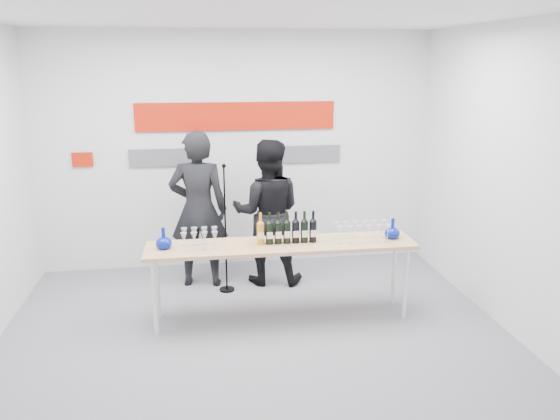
{
  "coord_description": "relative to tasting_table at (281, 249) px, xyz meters",
  "views": [
    {
      "loc": [
        -0.52,
        -4.93,
        2.61
      ],
      "look_at": [
        0.31,
        0.37,
        1.15
      ],
      "focal_mm": 35.0,
      "sensor_mm": 36.0,
      "label": 1
    }
  ],
  "objects": [
    {
      "name": "ground",
      "position": [
        -0.31,
        -0.27,
        -0.76
      ],
      "size": [
        5.0,
        5.0,
        0.0
      ],
      "primitive_type": "plane",
      "color": "slate",
      "rests_on": "ground"
    },
    {
      "name": "back_wall",
      "position": [
        -0.31,
        1.73,
        0.74
      ],
      "size": [
        5.0,
        0.04,
        3.0
      ],
      "primitive_type": "cube",
      "color": "silver",
      "rests_on": "ground"
    },
    {
      "name": "signage",
      "position": [
        -0.36,
        1.7,
        1.05
      ],
      "size": [
        3.38,
        0.02,
        0.79
      ],
      "color": "#BA1B08",
      "rests_on": "back_wall"
    },
    {
      "name": "tasting_table",
      "position": [
        0.0,
        0.0,
        0.0
      ],
      "size": [
        2.75,
        0.59,
        0.82
      ],
      "rotation": [
        0.0,
        0.0,
        -0.01
      ],
      "color": "tan",
      "rests_on": "ground"
    },
    {
      "name": "wine_bottles",
      "position": [
        0.06,
        0.01,
        0.23
      ],
      "size": [
        0.62,
        0.08,
        0.33
      ],
      "rotation": [
        0.0,
        0.0,
        -0.01
      ],
      "color": "#BF7F19",
      "rests_on": "tasting_table"
    },
    {
      "name": "decanter_left",
      "position": [
        -1.17,
        0.03,
        0.17
      ],
      "size": [
        0.16,
        0.16,
        0.21
      ],
      "primitive_type": null,
      "color": "#07188B",
      "rests_on": "tasting_table"
    },
    {
      "name": "decanter_right",
      "position": [
        1.18,
        0.0,
        0.17
      ],
      "size": [
        0.16,
        0.16,
        0.21
      ],
      "primitive_type": null,
      "color": "#07188B",
      "rests_on": "tasting_table"
    },
    {
      "name": "glasses_left",
      "position": [
        -0.82,
        0.01,
        0.15
      ],
      "size": [
        0.37,
        0.23,
        0.18
      ],
      "color": "silver",
      "rests_on": "tasting_table"
    },
    {
      "name": "glasses_right",
      "position": [
        0.84,
        -0.01,
        0.15
      ],
      "size": [
        0.57,
        0.23,
        0.18
      ],
      "color": "silver",
      "rests_on": "tasting_table"
    },
    {
      "name": "presenter_left",
      "position": [
        -0.82,
        1.05,
        0.17
      ],
      "size": [
        0.73,
        0.53,
        1.87
      ],
      "primitive_type": "imported",
      "rotation": [
        0.0,
        0.0,
        3.02
      ],
      "color": "black",
      "rests_on": "ground"
    },
    {
      "name": "presenter_right",
      "position": [
        -0.01,
        1.01,
        0.11
      ],
      "size": [
        0.96,
        0.81,
        1.75
      ],
      "primitive_type": "imported",
      "rotation": [
        0.0,
        0.0,
        2.96
      ],
      "color": "black",
      "rests_on": "ground"
    },
    {
      "name": "mic_stand",
      "position": [
        -0.53,
        0.8,
        -0.3
      ],
      "size": [
        0.18,
        0.18,
        1.52
      ],
      "rotation": [
        0.0,
        0.0,
        0.3
      ],
      "color": "black",
      "rests_on": "ground"
    }
  ]
}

